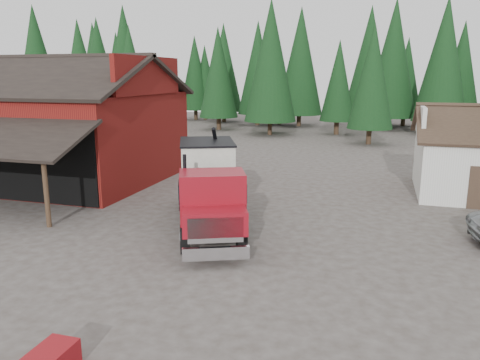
# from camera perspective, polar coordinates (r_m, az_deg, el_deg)

# --- Properties ---
(ground) EXTENTS (120.00, 120.00, 0.00)m
(ground) POSITION_cam_1_polar(r_m,az_deg,el_deg) (15.97, -11.04, -9.74)
(ground) COLOR #423A33
(ground) RESTS_ON ground
(red_barn) EXTENTS (12.80, 13.63, 7.18)m
(red_barn) POSITION_cam_1_polar(r_m,az_deg,el_deg) (29.36, -21.36, 5.29)
(red_barn) COLOR maroon
(red_barn) RESTS_ON ground
(conifer_backdrop) EXTENTS (76.00, 16.00, 16.00)m
(conifer_backdrop) POSITION_cam_1_polar(r_m,az_deg,el_deg) (55.75, 9.59, 6.30)
(conifer_backdrop) COLOR black
(conifer_backdrop) RESTS_ON ground
(near_pine_a) EXTENTS (4.40, 4.40, 11.40)m
(near_pine_a) POSITION_cam_1_polar(r_m,az_deg,el_deg) (50.26, -18.89, 12.43)
(near_pine_a) COLOR #382619
(near_pine_a) RESTS_ON ground
(near_pine_b) EXTENTS (3.96, 3.96, 10.40)m
(near_pine_b) POSITION_cam_1_polar(r_m,az_deg,el_deg) (42.98, 15.84, 12.03)
(near_pine_b) COLOR #382619
(near_pine_b) RESTS_ON ground
(near_pine_d) EXTENTS (5.28, 5.28, 13.40)m
(near_pine_d) POSITION_cam_1_polar(r_m,az_deg,el_deg) (48.28, 3.77, 14.27)
(near_pine_d) COLOR #382619
(near_pine_d) RESTS_ON ground
(feed_truck) EXTENTS (5.44, 8.69, 3.84)m
(feed_truck) POSITION_cam_1_polar(r_m,az_deg,el_deg) (18.67, -3.79, -0.45)
(feed_truck) COLOR black
(feed_truck) RESTS_ON ground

